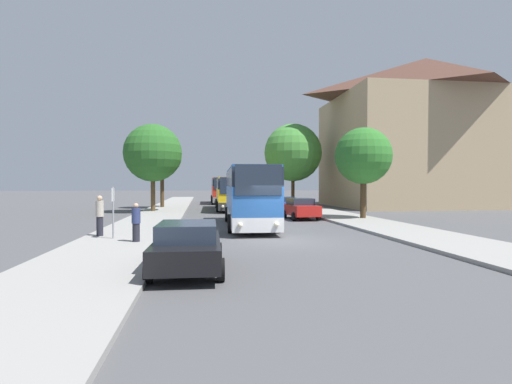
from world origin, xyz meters
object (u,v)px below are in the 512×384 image
object	(u,v)px
parked_car_left_curb	(188,246)
tree_left_near	(162,157)
bus_rear	(222,190)
tree_right_mid	(363,156)
pedestrian_waiting_far	(136,222)
parked_car_right_far	(285,204)
bus_stop_sign	(113,206)
tree_right_near	(293,153)
bus_front	(249,196)
tree_left_far	(153,153)
pedestrian_waiting_near	(100,215)
bus_middle	(230,193)
parked_car_right_near	(301,208)

from	to	relation	value
parked_car_left_curb	tree_left_near	distance (m)	32.00
tree_left_near	bus_rear	bearing A→B (deg)	57.10
parked_car_left_curb	tree_right_mid	distance (m)	19.74
pedestrian_waiting_far	parked_car_right_far	bearing A→B (deg)	-67.80
bus_stop_sign	tree_right_near	size ratio (longest dim) A/B	0.24
parked_car_right_far	bus_rear	bearing A→B (deg)	-73.19
bus_rear	tree_left_near	bearing A→B (deg)	-122.22
bus_front	tree_right_mid	bearing A→B (deg)	22.53
tree_left_far	parked_car_left_curb	bearing A→B (deg)	-81.14
bus_front	pedestrian_waiting_far	distance (m)	8.81
tree_left_near	tree_right_mid	distance (m)	22.40
bus_front	parked_car_right_far	world-z (taller)	bus_front
parked_car_left_curb	tree_left_far	xyz separation A→B (m)	(-3.92, 25.12, 4.62)
pedestrian_waiting_near	tree_left_far	xyz separation A→B (m)	(0.37, 17.56, 4.26)
bus_middle	tree_right_mid	xyz separation A→B (m)	(8.59, -12.82, 2.86)
parked_car_left_curb	pedestrian_waiting_far	size ratio (longest dim) A/B	2.78
tree_left_far	tree_right_near	world-z (taller)	tree_right_near
tree_right_mid	bus_stop_sign	bearing A→B (deg)	-150.17
bus_stop_sign	bus_rear	bearing A→B (deg)	79.41
parked_car_left_curb	parked_car_right_near	distance (m)	18.24
pedestrian_waiting_far	tree_left_near	distance (m)	26.48
parked_car_right_far	tree_right_mid	world-z (taller)	tree_right_mid
bus_front	tree_left_near	bearing A→B (deg)	112.07
pedestrian_waiting_near	tree_left_near	bearing A→B (deg)	-73.96
parked_car_right_near	tree_left_near	bearing A→B (deg)	-55.73
bus_front	bus_middle	bearing A→B (deg)	92.24
bus_middle	tree_left_far	bearing A→B (deg)	-155.76
parked_car_right_near	bus_stop_sign	bearing A→B (deg)	39.16
bus_rear	parked_car_right_far	size ratio (longest dim) A/B	2.30
parked_car_left_curb	pedestrian_waiting_near	bearing A→B (deg)	120.99
bus_front	tree_left_far	world-z (taller)	tree_left_far
bus_middle	tree_right_mid	world-z (taller)	tree_right_mid
bus_stop_sign	tree_right_near	bearing A→B (deg)	62.15
parked_car_right_near	tree_left_far	size ratio (longest dim) A/B	0.52
tree_right_near	bus_stop_sign	bearing A→B (deg)	-117.85
parked_car_right_near	pedestrian_waiting_far	bearing A→B (deg)	45.47
bus_stop_sign	parked_car_right_near	bearing A→B (deg)	42.16
pedestrian_waiting_near	tree_right_near	world-z (taller)	tree_right_near
parked_car_right_near	pedestrian_waiting_near	bearing A→B (deg)	34.17
parked_car_right_near	pedestrian_waiting_near	xyz separation A→B (m)	(-11.90, -9.02, 0.31)
bus_middle	parked_car_right_far	bearing A→B (deg)	-37.87
parked_car_left_curb	pedestrian_waiting_near	world-z (taller)	pedestrian_waiting_near
parked_car_right_far	pedestrian_waiting_far	world-z (taller)	pedestrian_waiting_far
bus_front	pedestrian_waiting_far	world-z (taller)	bus_front
bus_stop_sign	bus_front	bearing A→B (deg)	39.80
parked_car_right_far	tree_right_mid	xyz separation A→B (m)	(3.81, -8.91, 3.82)
parked_car_left_curb	pedestrian_waiting_far	world-z (taller)	pedestrian_waiting_far
tree_left_near	tree_right_mid	world-z (taller)	tree_left_near
bus_middle	tree_left_near	xyz separation A→B (m)	(-6.96, 3.29, 3.77)
pedestrian_waiting_near	tree_right_mid	size ratio (longest dim) A/B	0.29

